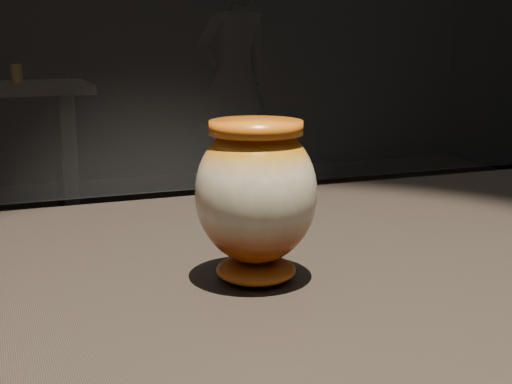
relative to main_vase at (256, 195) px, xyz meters
The scene contains 3 objects.
main_vase is the anchor object (origin of this frame).
back_vase_right 3.46m from the main_vase, 91.61° to the left, with size 0.06×0.06×0.10m, color brown.
visitor 4.54m from the main_vase, 71.21° to the left, with size 0.60×0.39×1.64m, color black.
Camera 1 is at (-0.17, -0.77, 1.18)m, focal length 50.00 mm.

